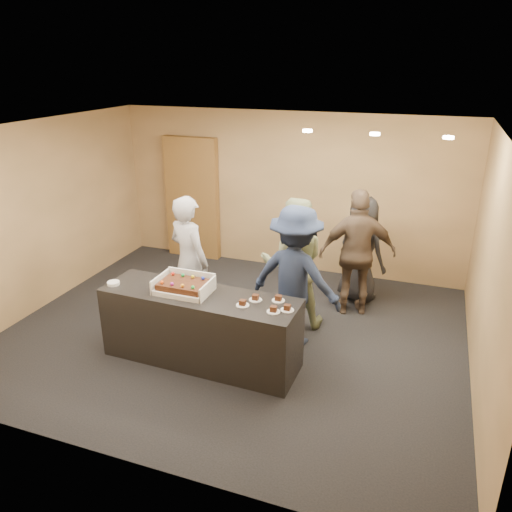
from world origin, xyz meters
name	(u,v)px	position (x,y,z in m)	size (l,w,h in m)	color
room	(232,239)	(0.00, 0.00, 1.35)	(6.04, 6.00, 2.70)	black
serving_counter	(201,328)	(-0.12, -0.74, 0.45)	(2.40, 0.70, 0.90)	black
storage_cabinet	(192,199)	(-1.78, 2.41, 1.11)	(1.01, 0.15, 2.21)	brown
cake_box	(185,288)	(-0.32, -0.72, 0.94)	(0.65, 0.45, 0.19)	white
sheet_cake	(184,284)	(-0.32, -0.74, 1.00)	(0.55, 0.38, 0.11)	#371B0C
plate_stack	(113,283)	(-1.23, -0.85, 0.92)	(0.15, 0.15, 0.04)	white
slice_a	(243,304)	(0.46, -0.83, 0.92)	(0.15, 0.15, 0.07)	white
slice_b	(255,298)	(0.55, -0.66, 0.92)	(0.15, 0.15, 0.07)	white
slice_c	(274,310)	(0.84, -0.86, 0.92)	(0.15, 0.15, 0.07)	white
slice_d	(278,299)	(0.80, -0.59, 0.92)	(0.15, 0.15, 0.07)	white
slice_e	(287,308)	(0.97, -0.77, 0.92)	(0.15, 0.15, 0.07)	white
person_server_grey	(189,261)	(-0.69, 0.12, 0.91)	(0.67, 0.44, 1.83)	#AEADB3
person_sage_man	(293,263)	(0.66, 0.53, 0.91)	(0.88, 0.69, 1.82)	gray
person_navy_man	(296,277)	(0.83, 0.05, 0.93)	(1.20, 0.69, 1.85)	#1F2944
person_brown_extra	(357,253)	(1.42, 1.17, 0.92)	(1.08, 0.45, 1.84)	brown
person_dark_suit	(361,250)	(1.41, 1.62, 0.81)	(0.79, 0.52, 1.62)	#252529
ceiling_spotlights	(375,134)	(1.60, 0.50, 2.67)	(1.72, 0.12, 0.03)	#FFEAC6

